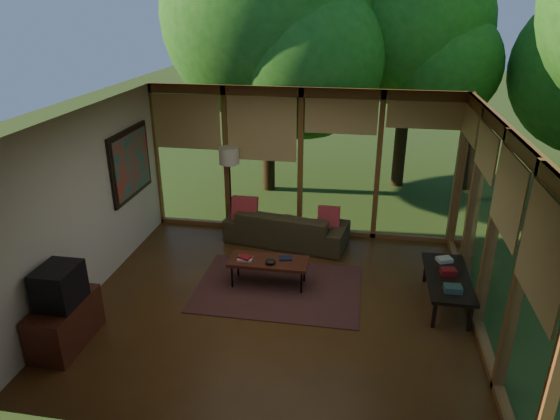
% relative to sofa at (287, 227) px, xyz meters
% --- Properties ---
extents(floor, '(5.50, 5.50, 0.00)m').
position_rel_sofa_xyz_m(floor, '(0.17, -2.00, -0.31)').
color(floor, '#553416').
rests_on(floor, ground).
extents(ceiling, '(5.50, 5.50, 0.00)m').
position_rel_sofa_xyz_m(ceiling, '(0.17, -2.00, 2.39)').
color(ceiling, silver).
rests_on(ceiling, ground).
extents(wall_left, '(0.04, 5.00, 2.70)m').
position_rel_sofa_xyz_m(wall_left, '(-2.58, -2.00, 1.04)').
color(wall_left, silver).
rests_on(wall_left, ground).
extents(wall_front, '(5.50, 0.04, 2.70)m').
position_rel_sofa_xyz_m(wall_front, '(0.17, -4.50, 1.04)').
color(wall_front, silver).
rests_on(wall_front, ground).
extents(window_wall_back, '(5.50, 0.12, 2.70)m').
position_rel_sofa_xyz_m(window_wall_back, '(0.17, 0.50, 1.04)').
color(window_wall_back, brown).
rests_on(window_wall_back, ground).
extents(window_wall_right, '(0.12, 5.00, 2.70)m').
position_rel_sofa_xyz_m(window_wall_right, '(2.92, -2.00, 1.04)').
color(window_wall_right, brown).
rests_on(window_wall_right, ground).
extents(tree_nw, '(4.42, 4.42, 5.99)m').
position_rel_sofa_xyz_m(tree_nw, '(-0.85, 2.77, 3.46)').
color(tree_nw, '#322212').
rests_on(tree_nw, ground).
extents(tree_ne, '(3.39, 3.39, 5.27)m').
position_rel_sofa_xyz_m(tree_ne, '(2.11, 3.57, 3.25)').
color(tree_ne, '#322212').
rests_on(tree_ne, ground).
extents(rug, '(2.48, 1.75, 0.01)m').
position_rel_sofa_xyz_m(rug, '(0.13, -1.57, -0.31)').
color(rug, brown).
rests_on(rug, floor).
extents(sofa, '(2.26, 1.18, 0.63)m').
position_rel_sofa_xyz_m(sofa, '(0.00, 0.00, 0.00)').
color(sofa, '#3E371F').
rests_on(sofa, floor).
extents(pillow_left, '(0.46, 0.24, 0.48)m').
position_rel_sofa_xyz_m(pillow_left, '(-0.75, -0.05, 0.29)').
color(pillow_left, maroon).
rests_on(pillow_left, sofa).
extents(pillow_right, '(0.38, 0.20, 0.40)m').
position_rel_sofa_xyz_m(pillow_right, '(0.75, -0.05, 0.26)').
color(pillow_right, maroon).
rests_on(pillow_right, sofa).
extents(ct_book_lower, '(0.22, 0.17, 0.03)m').
position_rel_sofa_xyz_m(ct_book_lower, '(-0.39, -1.54, 0.13)').
color(ct_book_lower, beige).
rests_on(ct_book_lower, coffee_table).
extents(ct_book_upper, '(0.22, 0.20, 0.03)m').
position_rel_sofa_xyz_m(ct_book_upper, '(-0.39, -1.54, 0.16)').
color(ct_book_upper, maroon).
rests_on(ct_book_upper, coffee_table).
extents(ct_book_side, '(0.21, 0.18, 0.03)m').
position_rel_sofa_xyz_m(ct_book_side, '(0.21, -1.41, 0.12)').
color(ct_book_side, black).
rests_on(ct_book_side, coffee_table).
extents(ct_bowl, '(0.16, 0.16, 0.07)m').
position_rel_sofa_xyz_m(ct_bowl, '(0.01, -1.59, 0.15)').
color(ct_bowl, black).
rests_on(ct_bowl, coffee_table).
extents(media_cabinet, '(0.50, 1.00, 0.60)m').
position_rel_sofa_xyz_m(media_cabinet, '(-2.30, -3.32, -0.01)').
color(media_cabinet, '#502115').
rests_on(media_cabinet, floor).
extents(television, '(0.45, 0.55, 0.50)m').
position_rel_sofa_xyz_m(television, '(-2.28, -3.32, 0.54)').
color(television, black).
rests_on(television, media_cabinet).
extents(console_book_a, '(0.24, 0.18, 0.08)m').
position_rel_sofa_xyz_m(console_book_a, '(2.57, -1.98, 0.18)').
color(console_book_a, '#31574B').
rests_on(console_book_a, side_console).
extents(console_book_b, '(0.23, 0.18, 0.09)m').
position_rel_sofa_xyz_m(console_book_b, '(2.57, -1.53, 0.19)').
color(console_book_b, maroon).
rests_on(console_book_b, side_console).
extents(console_book_c, '(0.26, 0.23, 0.06)m').
position_rel_sofa_xyz_m(console_book_c, '(2.57, -1.13, 0.17)').
color(console_book_c, beige).
rests_on(console_book_c, side_console).
extents(floor_lamp, '(0.36, 0.36, 1.65)m').
position_rel_sofa_xyz_m(floor_lamp, '(-1.09, 0.27, 1.09)').
color(floor_lamp, black).
rests_on(floor_lamp, floor).
extents(coffee_table, '(1.20, 0.50, 0.43)m').
position_rel_sofa_xyz_m(coffee_table, '(-0.04, -1.49, 0.08)').
color(coffee_table, '#502115').
rests_on(coffee_table, floor).
extents(side_console, '(0.60, 1.40, 0.46)m').
position_rel_sofa_xyz_m(side_console, '(2.57, -1.58, 0.10)').
color(side_console, black).
rests_on(side_console, floor).
extents(wall_painting, '(0.06, 1.35, 1.15)m').
position_rel_sofa_xyz_m(wall_painting, '(-2.55, -0.60, 1.24)').
color(wall_painting, black).
rests_on(wall_painting, wall_left).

